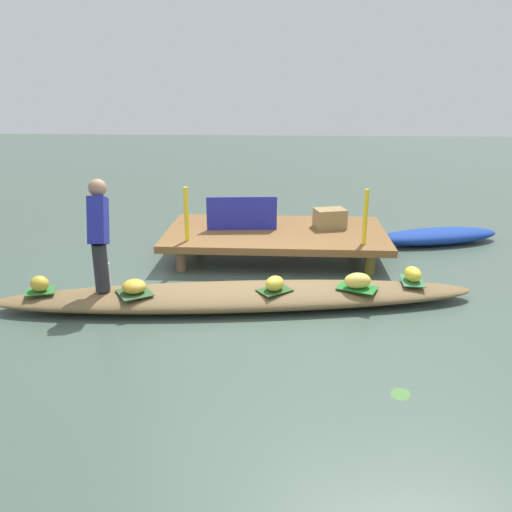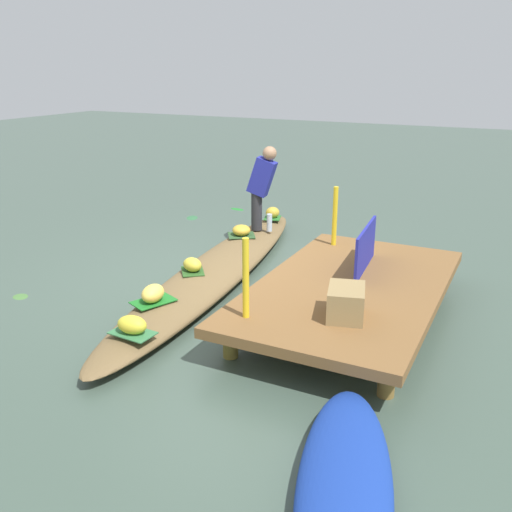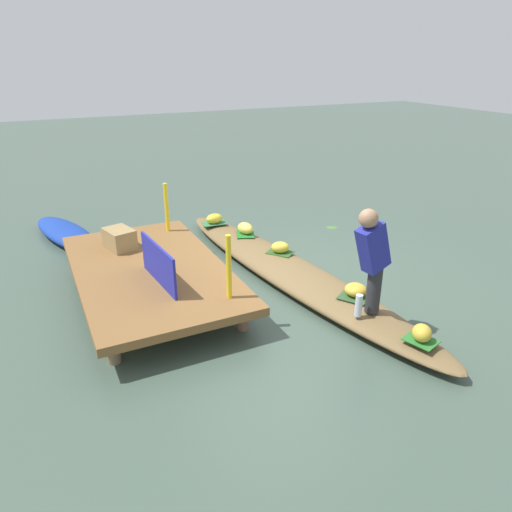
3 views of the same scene
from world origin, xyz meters
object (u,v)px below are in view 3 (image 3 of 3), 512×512
banana_bunch_4 (214,219)px  banana_bunch_1 (422,333)px  produce_crate (120,239)px  water_bottle (359,305)px  vendor_boat (290,272)px  vendor_person (373,255)px  banana_bunch_3 (245,228)px  market_banner (158,264)px  banana_bunch_0 (280,247)px  banana_bunch_2 (356,290)px  moored_boat (66,233)px

banana_bunch_4 → banana_bunch_1: bearing=-172.4°
produce_crate → water_bottle: bearing=-143.2°
banana_bunch_4 → vendor_boat: bearing=-171.3°
vendor_boat → water_bottle: (-1.53, 0.01, 0.24)m
vendor_person → banana_bunch_3: bearing=3.2°
vendor_boat → vendor_person: vendor_person is taller
vendor_person → market_banner: (1.42, 1.96, -0.29)m
banana_bunch_0 → water_bottle: (-1.95, 0.09, 0.04)m
banana_bunch_4 → banana_bunch_0: bearing=-166.5°
water_bottle → banana_bunch_1: bearing=-158.7°
banana_bunch_1 → banana_bunch_3: bearing=4.8°
vendor_boat → market_banner: market_banner is taller
vendor_boat → banana_bunch_2: banana_bunch_2 is taller
banana_bunch_4 → produce_crate: produce_crate is taller
banana_bunch_3 → banana_bunch_2: bearing=-173.3°
vendor_person → produce_crate: (2.72, 2.16, -0.39)m
banana_bunch_0 → vendor_person: 2.04m
produce_crate → moored_boat: bearing=18.3°
banana_bunch_0 → banana_bunch_3: 0.95m
banana_bunch_0 → vendor_person: size_ratio=0.21×
banana_bunch_0 → banana_bunch_1: banana_bunch_1 is taller
vendor_boat → vendor_person: (-1.53, -0.12, 0.81)m
produce_crate → market_banner: bearing=-171.1°
vendor_person → market_banner: 2.44m
vendor_boat → market_banner: (-0.11, 1.84, 0.53)m
market_banner → produce_crate: market_banner is taller
banana_bunch_3 → banana_bunch_0: bearing=-172.6°
banana_bunch_0 → banana_bunch_3: bearing=7.4°
banana_bunch_1 → banana_bunch_3: 3.60m
moored_boat → banana_bunch_1: bearing=-166.8°
banana_bunch_0 → banana_bunch_2: bearing=-173.7°
banana_bunch_0 → banana_bunch_2: banana_bunch_0 is taller
banana_bunch_2 → produce_crate: bearing=44.6°
moored_boat → water_bottle: (-4.48, -2.62, 0.23)m
water_bottle → market_banner: market_banner is taller
banana_bunch_1 → vendor_person: size_ratio=0.18×
banana_bunch_3 → vendor_person: vendor_person is taller
moored_boat → banana_bunch_3: size_ratio=6.81×
moored_boat → banana_bunch_3: bearing=-137.5°
vendor_person → banana_bunch_4: bearing=6.9°
banana_bunch_0 → water_bottle: 1.96m
banana_bunch_2 → banana_bunch_3: size_ratio=0.87×
vendor_person → banana_bunch_2: bearing=-19.1°
vendor_person → market_banner: vendor_person is taller
vendor_boat → moored_boat: 3.95m
moored_boat → banana_bunch_2: bearing=-160.8°
vendor_boat → moored_boat: size_ratio=2.64×
banana_bunch_0 → water_bottle: water_bottle is taller
banana_bunch_4 → banana_bunch_2: bearing=-170.0°
vendor_boat → market_banner: size_ratio=5.40×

